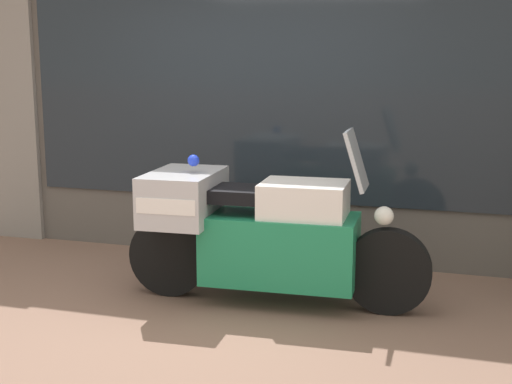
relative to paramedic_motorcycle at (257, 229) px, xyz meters
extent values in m
plane|color=#7A5B4C|center=(-0.36, -0.63, -0.57)|extent=(60.00, 60.00, 0.00)
cube|color=#56514C|center=(-0.36, 1.37, 1.08)|extent=(6.40, 0.40, 3.30)
cube|color=gray|center=(-3.10, 1.39, 1.08)|extent=(0.92, 0.55, 3.30)
cube|color=#1E262D|center=(0.07, 1.15, 1.13)|extent=(5.25, 0.02, 2.30)
cube|color=slate|center=(0.03, 1.38, -0.29)|extent=(5.03, 0.30, 0.55)
cube|color=silver|center=(0.03, 1.52, 0.57)|extent=(5.03, 0.02, 1.21)
cube|color=beige|center=(0.03, 1.38, 1.16)|extent=(5.03, 0.30, 0.02)
cube|color=navy|center=(-1.55, 1.38, 1.20)|extent=(0.18, 0.04, 0.06)
cube|color=black|center=(0.03, 1.38, 1.20)|extent=(0.18, 0.04, 0.06)
cube|color=#B7B2A8|center=(1.61, 1.38, 1.20)|extent=(0.18, 0.04, 0.06)
cube|color=yellow|center=(-1.54, 1.31, 0.12)|extent=(0.19, 0.04, 0.27)
cube|color=red|center=(0.03, 1.31, 0.12)|extent=(0.19, 0.03, 0.27)
cube|color=orange|center=(1.60, 1.31, 0.12)|extent=(0.19, 0.01, 0.27)
cylinder|color=black|center=(0.98, 0.05, -0.25)|extent=(0.63, 0.17, 0.63)
cylinder|color=black|center=(-0.70, -0.04, -0.25)|extent=(0.63, 0.17, 0.63)
cube|color=#1E8456|center=(0.18, 0.01, -0.14)|extent=(1.17, 0.59, 0.51)
cube|color=white|center=(0.36, 0.02, 0.23)|extent=(0.65, 0.51, 0.28)
cube|color=black|center=(-0.08, 0.00, 0.26)|extent=(0.68, 0.44, 0.10)
cube|color=#B7B7BC|center=(-0.57, -0.03, 0.22)|extent=(0.54, 0.79, 0.38)
cube|color=white|center=(-0.57, -0.03, 0.22)|extent=(0.49, 0.80, 0.11)
cube|color=#B2BCC6|center=(0.73, 0.04, 0.55)|extent=(0.18, 0.38, 0.43)
sphere|color=white|center=(0.94, 0.05, 0.15)|extent=(0.14, 0.14, 0.14)
sphere|color=blue|center=(-0.49, -0.03, 0.50)|extent=(0.09, 0.09, 0.09)
camera|label=1|loc=(1.52, -4.95, 1.29)|focal=50.00mm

